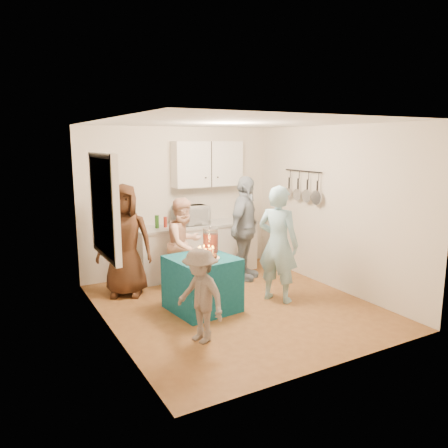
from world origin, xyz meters
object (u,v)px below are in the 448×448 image
party_table (202,284)px  woman_back_right (245,228)px  counter (197,250)px  man_birthday (278,244)px  woman_back_left (124,240)px  woman_back_center (184,244)px  microwave (191,215)px  child_near_left (200,296)px  punch_jar (210,241)px

party_table → woman_back_right: (1.26, 0.91, 0.51)m
counter → woman_back_right: 1.00m
man_birthday → woman_back_left: 2.32m
woman_back_center → woman_back_right: (1.10, -0.05, 0.15)m
counter → microwave: 0.65m
counter → man_birthday: size_ratio=1.27×
woman_back_left → woman_back_center: bearing=17.5°
microwave → woman_back_center: (-0.41, -0.63, -0.33)m
child_near_left → man_birthday: bearing=96.6°
woman_back_center → woman_back_right: woman_back_right is taller
woman_back_center → woman_back_right: size_ratio=0.83×
woman_back_left → party_table: bearing=-28.3°
party_table → woman_back_left: woman_back_left is taller
counter → party_table: bearing=-113.3°
party_table → woman_back_center: woman_back_center is taller
counter → child_near_left: 2.73m
counter → woman_back_left: (-1.45, -0.47, 0.43)m
party_table → punch_jar: bearing=40.7°
party_table → punch_jar: 0.64m
woman_back_right → party_table: bearing=177.6°
party_table → woman_back_right: woman_back_right is taller
man_birthday → party_table: bearing=50.5°
party_table → woman_back_left: size_ratio=0.49×
child_near_left → party_table: bearing=136.3°
punch_jar → woman_back_left: 1.36m
man_birthday → child_near_left: size_ratio=1.52×
party_table → woman_back_right: bearing=35.8°
counter → party_table: counter is taller
counter → party_table: 1.73m
woman_back_center → woman_back_left: bearing=148.5°
punch_jar → counter: bearing=72.3°
man_birthday → woman_back_left: (-1.90, 1.34, 0.00)m
woman_back_left → woman_back_right: size_ratio=0.97×
child_near_left → woman_back_center: bearing=145.2°
microwave → man_birthday: man_birthday is taller
punch_jar → child_near_left: child_near_left is taller
punch_jar → woman_back_right: 1.24m
counter → child_near_left: child_near_left is taller
punch_jar → man_birthday: 1.00m
punch_jar → man_birthday: size_ratio=0.20×
counter → woman_back_left: bearing=-162.1°
counter → party_table: size_ratio=2.59×
party_table → woman_back_center: (0.16, 0.96, 0.36)m
child_near_left → punch_jar: bearing=131.1°
microwave → woman_back_center: 0.82m
woman_back_center → child_near_left: (-0.62, -1.85, -0.17)m
woman_back_left → woman_back_center: size_ratio=1.17×
woman_back_right → woman_back_left: bearing=135.9°
man_birthday → microwave: bearing=-11.1°
microwave → child_near_left: (-1.04, -2.48, -0.50)m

